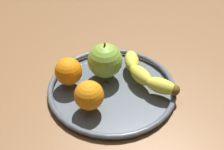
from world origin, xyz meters
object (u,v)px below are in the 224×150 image
banana (145,74)px  orange_front_left (89,95)px  fruit_bowl (112,88)px  orange_back_left (69,71)px  apple (105,61)px

banana → orange_front_left: orange_front_left is taller
banana → orange_front_left: 15.02cm
fruit_bowl → orange_back_left: orange_back_left is taller
banana → orange_back_left: orange_back_left is taller
apple → orange_back_left: apple is taller
banana → fruit_bowl: bearing=-110.5°
apple → orange_back_left: bearing=-101.0°
apple → orange_front_left: (7.57, -7.93, -0.95)cm
banana → apple: size_ratio=2.11×
fruit_bowl → banana: 8.29cm
orange_front_left → orange_back_left: bearing=-176.4°
fruit_bowl → banana: bearing=73.2°
banana → orange_back_left: size_ratio=3.00×
fruit_bowl → orange_front_left: 9.05cm
apple → orange_front_left: size_ratio=1.43×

